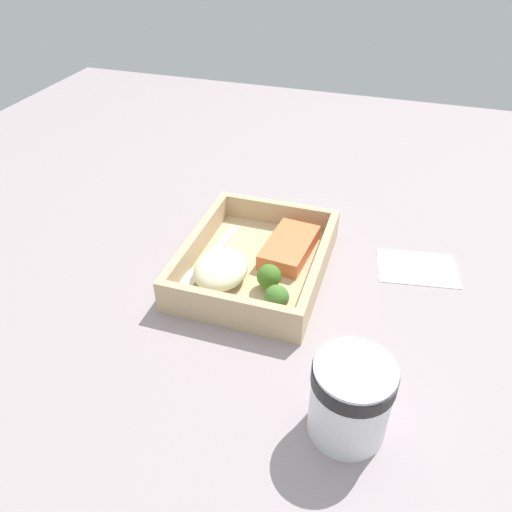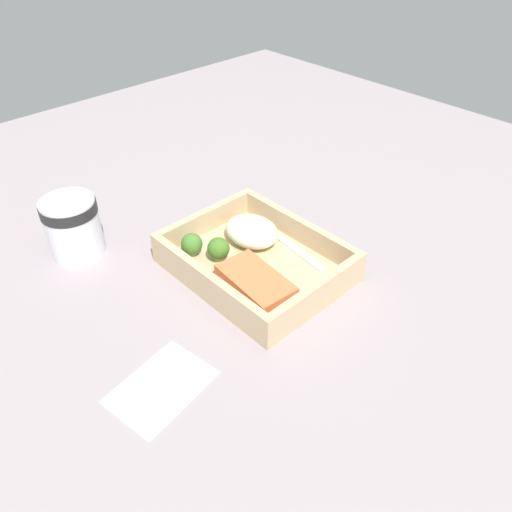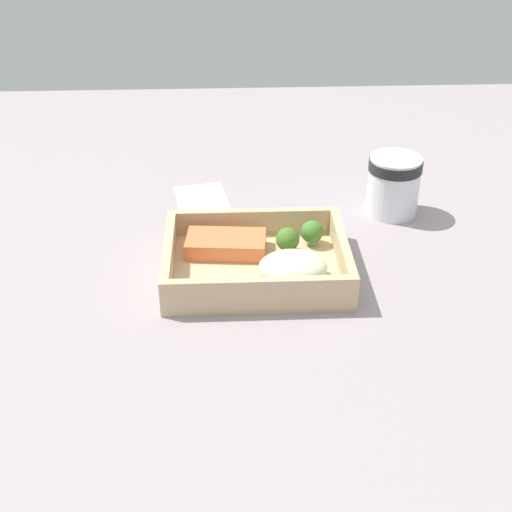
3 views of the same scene
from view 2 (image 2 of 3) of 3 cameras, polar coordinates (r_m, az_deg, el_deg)
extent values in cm
cube|color=gray|center=(74.82, 0.00, -2.23)|extent=(160.00, 160.00, 2.00)
cube|color=tan|center=(73.79, 0.00, -1.28)|extent=(24.67, 19.50, 1.20)
cube|color=tan|center=(77.60, 4.92, 3.08)|extent=(24.67, 1.20, 3.71)
cube|color=tan|center=(67.73, -5.63, -3.06)|extent=(24.67, 1.20, 3.71)
cube|color=tan|center=(66.24, 7.02, -4.31)|extent=(1.20, 17.10, 3.71)
cube|color=tan|center=(79.56, -5.84, 3.99)|extent=(1.20, 17.10, 3.71)
cube|color=#ED7643|center=(68.37, -0.05, -3.11)|extent=(11.52, 7.09, 2.35)
ellipsoid|color=beige|center=(76.98, -0.48, 2.87)|extent=(9.03, 7.30, 3.61)
cylinder|color=#7EA165|center=(75.43, -7.27, 0.51)|extent=(1.22, 1.22, 1.14)
sphere|color=#477D2F|center=(74.56, -7.35, 1.39)|extent=(3.22, 3.22, 3.22)
cylinder|color=#7EAA66|center=(74.07, -4.26, -0.05)|extent=(1.26, 1.26, 1.19)
sphere|color=#457727|center=(73.15, -4.32, 0.88)|extent=(3.31, 3.31, 3.31)
cube|color=white|center=(76.11, 4.51, 0.78)|extent=(12.44, 2.53, 0.44)
cube|color=white|center=(81.00, 0.88, 3.50)|extent=(3.63, 2.58, 0.44)
cylinder|color=white|center=(79.78, -20.15, 3.10)|extent=(7.98, 7.98, 9.32)
cylinder|color=black|center=(77.99, -20.69, 5.15)|extent=(8.21, 8.21, 1.68)
cube|color=white|center=(60.42, -10.78, -14.43)|extent=(9.76, 12.55, 0.24)
camera|label=1|loc=(0.98, -36.44, 31.03)|focal=35.00mm
camera|label=3|loc=(1.27, 36.55, 34.74)|focal=50.00mm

